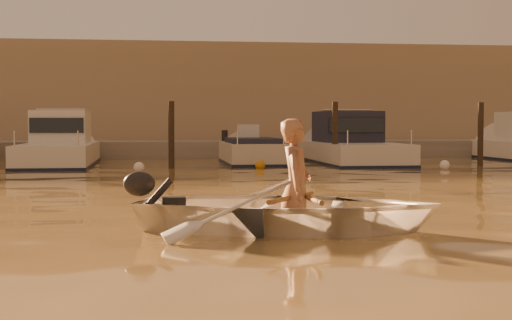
{
  "coord_description": "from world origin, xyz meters",
  "views": [
    {
      "loc": [
        -0.88,
        -9.69,
        1.36
      ],
      "look_at": [
        0.87,
        3.01,
        0.75
      ],
      "focal_mm": 55.0,
      "sensor_mm": 36.0,
      "label": 1
    }
  ],
  "objects": [
    {
      "name": "oar_starboard",
      "position": [
        0.92,
        0.0,
        0.42
      ],
      "size": [
        0.95,
        1.93,
        0.13
      ],
      "primitive_type": "cylinder",
      "rotation": [
        1.54,
        0.0,
        -0.44
      ],
      "color": "brown",
      "rests_on": "dinghy"
    },
    {
      "name": "piling_4",
      "position": [
        9.5,
        13.8,
        0.9
      ],
      "size": [
        0.18,
        0.18,
        2.2
      ],
      "primitive_type": "cylinder",
      "color": "#2D2319",
      "rests_on": "ground_plane"
    },
    {
      "name": "person",
      "position": [
        0.97,
        -0.01,
        0.56
      ],
      "size": [
        0.56,
        0.71,
        1.71
      ],
      "primitive_type": "imported",
      "rotation": [
        0.0,
        0.0,
        1.3
      ],
      "color": "#95654A",
      "rests_on": "dinghy"
    },
    {
      "name": "oar_port",
      "position": [
        1.11,
        -0.05,
        0.42
      ],
      "size": [
        0.18,
        2.1,
        0.13
      ],
      "primitive_type": "cylinder",
      "rotation": [
        1.54,
        0.0,
        -0.06
      ],
      "color": "brown",
      "rests_on": "dinghy"
    },
    {
      "name": "moored_boat_2",
      "position": [
        -3.72,
        16.0,
        0.62
      ],
      "size": [
        2.17,
        7.32,
        1.75
      ],
      "primitive_type": null,
      "color": "silver",
      "rests_on": "ground_plane"
    },
    {
      "name": "dinghy",
      "position": [
        0.87,
        0.01,
        0.27
      ],
      "size": [
        4.39,
        3.62,
        0.79
      ],
      "primitive_type": "imported",
      "rotation": [
        0.0,
        0.0,
        1.3
      ],
      "color": "silver",
      "rests_on": "ground_plane"
    },
    {
      "name": "piling_2",
      "position": [
        -0.2,
        13.8,
        0.9
      ],
      "size": [
        0.18,
        0.18,
        2.2
      ],
      "primitive_type": "cylinder",
      "color": "#2D2319",
      "rests_on": "ground_plane"
    },
    {
      "name": "piling_3",
      "position": [
        4.8,
        13.8,
        0.9
      ],
      "size": [
        0.18,
        0.18,
        2.2
      ],
      "primitive_type": "cylinder",
      "color": "#2D2319",
      "rests_on": "ground_plane"
    },
    {
      "name": "outboard_motor",
      "position": [
        -0.58,
        0.41,
        0.28
      ],
      "size": [
        0.97,
        0.62,
        0.7
      ],
      "primitive_type": null,
      "rotation": [
        0.0,
        0.0,
        -0.27
      ],
      "color": "black",
      "rests_on": "dinghy"
    },
    {
      "name": "fender_c",
      "position": [
        -1.15,
        12.63,
        0.1
      ],
      "size": [
        0.3,
        0.3,
        0.3
      ],
      "primitive_type": "sphere",
      "color": "white",
      "rests_on": "ground_plane"
    },
    {
      "name": "moored_boat_4",
      "position": [
        5.92,
        16.0,
        0.62
      ],
      "size": [
        2.44,
        7.45,
        1.75
      ],
      "primitive_type": null,
      "color": "silver",
      "rests_on": "ground_plane"
    },
    {
      "name": "moored_boat_3",
      "position": [
        2.5,
        16.0,
        0.22
      ],
      "size": [
        1.77,
        5.23,
        0.95
      ],
      "primitive_type": null,
      "color": "beige",
      "rests_on": "ground_plane"
    },
    {
      "name": "waterfront_building",
      "position": [
        0.0,
        27.0,
        2.4
      ],
      "size": [
        46.0,
        7.0,
        4.8
      ],
      "primitive_type": "cube",
      "color": "#9E8466",
      "rests_on": "quay"
    },
    {
      "name": "ground_plane",
      "position": [
        0.0,
        0.0,
        0.0
      ],
      "size": [
        160.0,
        160.0,
        0.0
      ],
      "primitive_type": "plane",
      "color": "olive",
      "rests_on": "ground"
    },
    {
      "name": "fender_d",
      "position": [
        2.42,
        13.38,
        0.1
      ],
      "size": [
        0.3,
        0.3,
        0.3
      ],
      "primitive_type": "sphere",
      "color": "#C37C16",
      "rests_on": "ground_plane"
    },
    {
      "name": "fender_e",
      "position": [
        7.83,
        12.51,
        0.1
      ],
      "size": [
        0.3,
        0.3,
        0.3
      ],
      "primitive_type": "sphere",
      "color": "white",
      "rests_on": "ground_plane"
    },
    {
      "name": "quay",
      "position": [
        0.0,
        21.5,
        0.15
      ],
      "size": [
        52.0,
        4.0,
        1.0
      ],
      "primitive_type": "cube",
      "color": "gray",
      "rests_on": "ground_plane"
    }
  ]
}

